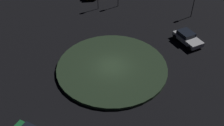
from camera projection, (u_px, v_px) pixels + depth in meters
The scene contains 3 objects.
ground_plane at pixel (112, 68), 29.80m from camera, with size 118.12×118.12×0.00m, color black.
roundabout_island at pixel (112, 67), 29.69m from camera, with size 12.75×12.75×0.35m, color #263823.
car_silver at pixel (187, 38), 33.38m from camera, with size 4.45×3.22×1.38m.
Camera 1 is at (-22.43, 2.56, 19.46)m, focal length 41.22 mm.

